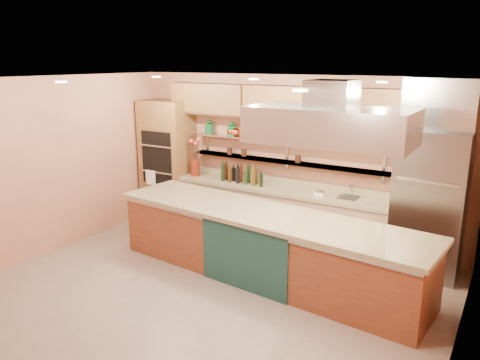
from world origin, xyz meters
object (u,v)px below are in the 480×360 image
Objects in this scene: refrigerator at (429,204)px; island at (264,245)px; kitchen_scale at (320,192)px; green_canister at (260,133)px; copper_kettle at (235,132)px; flower_vase at (195,168)px.

island is (-1.93, -1.34, -0.57)m from refrigerator.
kitchen_scale is 0.84× the size of green_canister.
copper_kettle is at bearing -176.10° from kitchen_scale.
island is at bearing -31.60° from flower_vase.
island is 25.43× the size of green_canister.
island is at bearing -145.31° from refrigerator.
island is at bearing -47.33° from copper_kettle.
green_canister reaches higher than copper_kettle.
island is 30.43× the size of kitchen_scale.
refrigerator reaches higher than green_canister.
island is at bearing -59.10° from green_canister.
copper_kettle reaches higher than kitchen_scale.
kitchen_scale is 1.50m from green_canister.
green_canister is at bearing 9.95° from flower_vase.
refrigerator is 1.65m from kitchen_scale.
green_canister is at bearing -179.05° from kitchen_scale.
island is 2.26m from green_canister.
kitchen_scale is (-1.65, 0.01, -0.08)m from refrigerator.
green_canister is at bearing 126.30° from island.
green_canister is (1.25, 0.22, 0.72)m from flower_vase.
copper_kettle is at bearing 138.08° from island.
kitchen_scale is (2.48, 0.00, -0.11)m from flower_vase.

